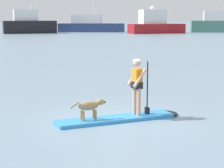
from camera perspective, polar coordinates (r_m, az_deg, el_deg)
The scene contains 8 objects.
ground_plane at distance 12.06m, azimuth 0.45°, elevation -4.98°, with size 400.00×400.00×0.00m, color gray.
paddleboard at distance 12.14m, azimuth 1.45°, elevation -4.64°, with size 3.80×1.86×0.10m.
person_paddler at distance 12.15m, azimuth 3.46°, elevation 0.17°, with size 0.67×0.58×1.65m.
dog at distance 11.66m, azimuth -3.00°, elevation -3.02°, with size 1.03×0.42×0.58m.
moored_boat_outer at distance 75.78m, azimuth -11.24°, elevation 7.98°, with size 9.55×5.11×11.95m.
moored_boat_starboard at distance 81.21m, azimuth -2.97°, elevation 7.96°, with size 12.92×4.93×8.81m.
moored_boat_far_port at distance 74.59m, azimuth 5.88°, elevation 8.04°, with size 10.21×5.44×4.75m.
moored_boat_port at distance 81.46m, azimuth 14.58°, elevation 7.89°, with size 11.61×4.52×11.20m.
Camera 1 is at (-1.20, -11.63, 2.95)m, focal length 67.28 mm.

